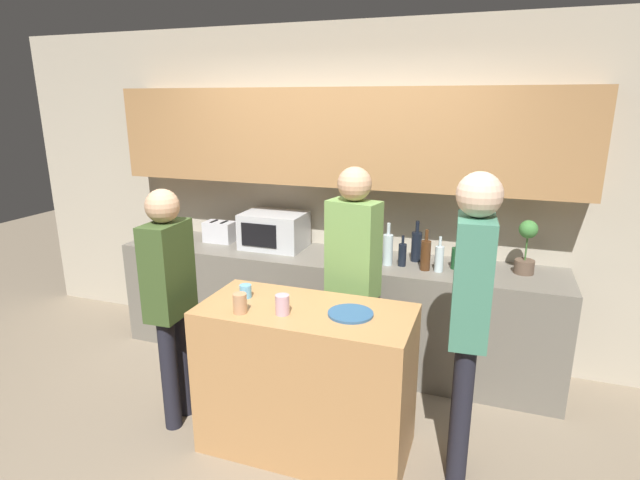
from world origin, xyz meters
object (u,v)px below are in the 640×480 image
(microwave, at_px, (274,230))
(plate_on_island, at_px, (351,314))
(bottle_0, at_px, (378,248))
(bottle_7, at_px, (467,260))
(bottle_2, at_px, (402,254))
(cup_0, at_px, (246,291))
(potted_plant, at_px, (526,247))
(bottle_5, at_px, (439,258))
(cup_2, at_px, (240,303))
(person_left, at_px, (353,268))
(toaster, at_px, (220,232))
(cup_1, at_px, (282,305))
(bottle_1, at_px, (388,249))
(person_center, at_px, (170,290))
(bottle_3, at_px, (416,246))
(bottle_4, at_px, (426,255))
(person_right, at_px, (470,304))
(bottle_6, at_px, (457,258))

(microwave, height_order, plate_on_island, microwave)
(bottle_0, relative_size, bottle_7, 0.88)
(bottle_2, distance_m, cup_0, 1.30)
(potted_plant, xyz_separation_m, cup_0, (-1.64, -1.16, -0.12))
(bottle_5, xyz_separation_m, cup_2, (-0.97, -1.22, -0.00))
(bottle_7, height_order, person_left, person_left)
(microwave, height_order, bottle_0, microwave)
(toaster, height_order, cup_0, toaster)
(toaster, height_order, cup_1, toaster)
(potted_plant, height_order, cup_0, potted_plant)
(bottle_2, bearing_deg, potted_plant, 8.35)
(bottle_0, height_order, bottle_1, bottle_1)
(bottle_2, bearing_deg, person_left, -114.97)
(person_center, bearing_deg, plate_on_island, 89.45)
(bottle_0, bearing_deg, cup_0, -115.85)
(microwave, distance_m, cup_2, 1.45)
(person_center, bearing_deg, bottle_3, 130.50)
(bottle_5, height_order, person_left, person_left)
(bottle_0, height_order, person_left, person_left)
(person_center, bearing_deg, bottle_0, 136.71)
(bottle_2, xyz_separation_m, cup_0, (-0.78, -1.04, -0.01))
(bottle_4, relative_size, cup_2, 2.63)
(bottle_5, bearing_deg, bottle_4, -179.08)
(bottle_3, relative_size, bottle_7, 1.22)
(potted_plant, distance_m, cup_1, 1.87)
(cup_0, relative_size, person_center, 0.05)
(toaster, bearing_deg, person_right, -27.43)
(plate_on_island, bearing_deg, bottle_3, 81.97)
(cup_2, bearing_deg, cup_0, 110.08)
(bottle_0, height_order, bottle_2, bottle_2)
(bottle_2, bearing_deg, toaster, 175.60)
(bottle_2, bearing_deg, bottle_5, -7.40)
(bottle_4, height_order, cup_1, bottle_4)
(potted_plant, bearing_deg, bottle_7, -161.17)
(toaster, distance_m, person_center, 1.30)
(bottle_5, distance_m, cup_0, 1.45)
(bottle_3, distance_m, bottle_4, 0.22)
(bottle_5, xyz_separation_m, cup_0, (-1.05, -1.00, -0.02))
(bottle_2, relative_size, bottle_5, 0.90)
(bottle_6, bearing_deg, plate_on_island, -113.02)
(plate_on_island, bearing_deg, toaster, 142.28)
(bottle_1, distance_m, bottle_5, 0.39)
(bottle_7, height_order, cup_2, bottle_7)
(bottle_4, height_order, cup_2, bottle_4)
(bottle_0, height_order, bottle_6, bottle_0)
(bottle_5, distance_m, person_right, 1.01)
(microwave, height_order, person_left, person_left)
(cup_0, bearing_deg, toaster, 126.72)
(bottle_1, height_order, person_right, person_right)
(toaster, height_order, bottle_5, bottle_5)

